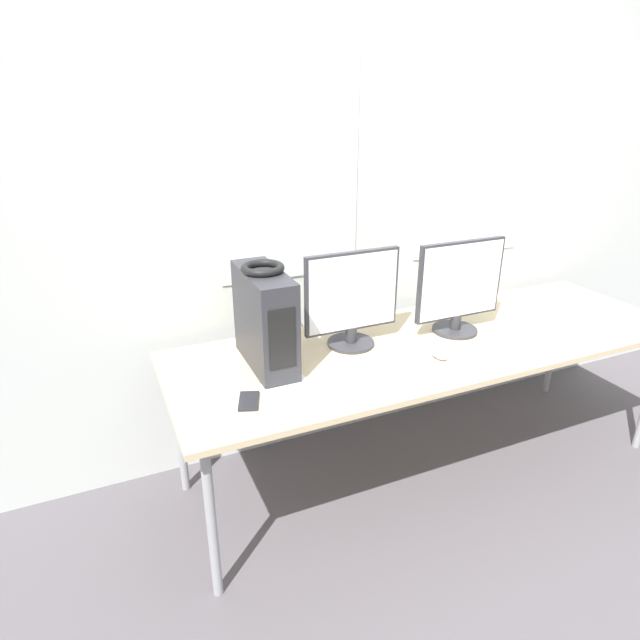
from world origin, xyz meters
TOP-DOWN VIEW (x-y plane):
  - ground_plane at (0.00, 0.00)m, footprint 14.00×14.00m
  - wall_back at (0.00, 0.97)m, footprint 8.00×0.07m
  - desk at (0.00, 0.42)m, footprint 2.60×0.84m
  - pc_tower at (-0.83, 0.52)m, footprint 0.16×0.45m
  - headphones at (-0.83, 0.52)m, footprint 0.18×0.18m
  - monitor_main at (-0.40, 0.55)m, footprint 0.47×0.23m
  - monitor_right_near at (0.15, 0.47)m, footprint 0.48×0.23m
  - keyboard at (-0.36, 0.26)m, footprint 0.41×0.16m
  - mouse at (-0.09, 0.26)m, footprint 0.05×0.10m
  - cell_phone at (-1.00, 0.24)m, footprint 0.12×0.16m
  - paper_sheet_left at (-0.80, 0.22)m, footprint 0.27×0.34m

SIDE VIEW (x-z plane):
  - ground_plane at x=0.00m, z-range 0.00..0.00m
  - desk at x=0.00m, z-range 0.34..1.09m
  - paper_sheet_left at x=-0.80m, z-range 0.76..0.76m
  - cell_phone at x=-1.00m, z-range 0.76..0.77m
  - keyboard at x=-0.36m, z-range 0.76..0.78m
  - mouse at x=-0.09m, z-range 0.76..0.78m
  - pc_tower at x=-0.83m, z-range 0.76..1.19m
  - monitor_main at x=-0.40m, z-range 0.76..1.22m
  - monitor_right_near at x=0.15m, z-range 0.76..1.23m
  - headphones at x=-0.83m, z-range 1.19..1.22m
  - wall_back at x=0.00m, z-range 0.00..2.70m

